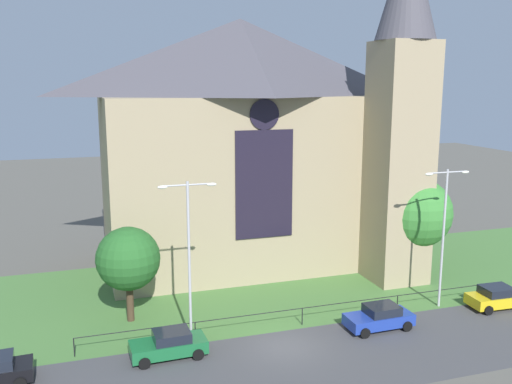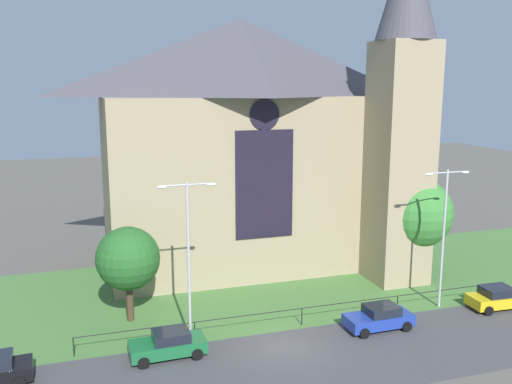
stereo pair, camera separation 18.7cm
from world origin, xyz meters
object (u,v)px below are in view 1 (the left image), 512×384
(streetlamp_far, at_px, (444,222))
(parked_car_yellow, at_px, (498,297))
(parked_car_green, at_px, (169,344))
(tree_left_near, at_px, (128,259))
(parked_car_blue, at_px, (379,317))
(church_building, at_px, (252,142))
(streetlamp_near, at_px, (189,244))
(tree_right_near, at_px, (416,213))

(streetlamp_far, relative_size, parked_car_yellow, 2.22)
(parked_car_green, bearing_deg, tree_left_near, -76.06)
(streetlamp_far, distance_m, parked_car_blue, 7.93)
(church_building, relative_size, streetlamp_near, 2.70)
(streetlamp_near, height_order, parked_car_blue, streetlamp_near)
(church_building, height_order, streetlamp_far, church_building)
(tree_right_near, bearing_deg, parked_car_green, -161.40)
(parked_car_blue, bearing_deg, tree_left_near, -23.38)
(tree_right_near, relative_size, parked_car_green, 1.88)
(streetlamp_near, height_order, parked_car_green, streetlamp_near)
(streetlamp_near, distance_m, parked_car_green, 5.68)
(parked_car_yellow, bearing_deg, streetlamp_near, 178.48)
(church_building, relative_size, streetlamp_far, 2.74)
(tree_right_near, relative_size, tree_left_near, 1.29)
(parked_car_green, bearing_deg, streetlamp_near, -137.02)
(church_building, bearing_deg, tree_right_near, -36.31)
(parked_car_yellow, bearing_deg, parked_car_green, -177.35)
(church_building, relative_size, parked_car_green, 6.11)
(tree_left_near, bearing_deg, parked_car_blue, -22.20)
(streetlamp_far, bearing_deg, tree_left_near, 168.66)
(parked_car_yellow, bearing_deg, streetlamp_far, 160.93)
(streetlamp_near, relative_size, parked_car_yellow, 2.25)
(parked_car_green, bearing_deg, parked_car_blue, 176.55)
(tree_right_near, distance_m, streetlamp_near, 19.33)
(parked_car_yellow, bearing_deg, tree_right_near, 111.05)
(streetlamp_far, distance_m, parked_car_green, 19.49)
(parked_car_blue, bearing_deg, parked_car_yellow, -178.44)
(church_building, xyz_separation_m, parked_car_yellow, (12.93, -14.54, -9.53))
(streetlamp_far, relative_size, parked_car_green, 2.23)
(streetlamp_near, bearing_deg, church_building, 58.86)
(streetlamp_near, height_order, streetlamp_far, streetlamp_near)
(streetlamp_far, height_order, parked_car_blue, streetlamp_far)
(church_building, bearing_deg, parked_car_green, -122.86)
(streetlamp_far, bearing_deg, parked_car_green, -175.35)
(parked_car_green, xyz_separation_m, parked_car_blue, (13.02, -0.36, 0.00))
(tree_right_near, bearing_deg, tree_left_near, -176.90)
(tree_left_near, xyz_separation_m, streetlamp_far, (20.31, -4.07, 1.78))
(church_building, height_order, tree_right_near, church_building)
(church_building, bearing_deg, parked_car_yellow, -48.34)
(tree_right_near, distance_m, streetlamp_far, 5.47)
(tree_right_near, bearing_deg, streetlamp_far, -104.92)
(tree_right_near, height_order, streetlamp_near, streetlamp_near)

